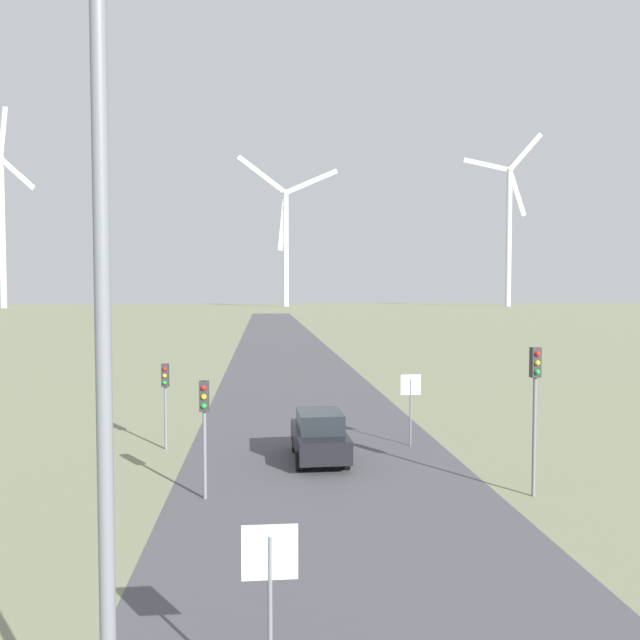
{
  "coord_description": "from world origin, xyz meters",
  "views": [
    {
      "loc": [
        -2.12,
        -2.23,
        6.2
      ],
      "look_at": [
        0.0,
        20.95,
        5.1
      ],
      "focal_mm": 35.0,
      "sensor_mm": 36.0,
      "label": 1
    }
  ],
  "objects_px": {
    "stop_sign_far": "(411,396)",
    "wind_turbine_center": "(509,225)",
    "streetlamp": "(102,271)",
    "wind_turbine_left": "(286,235)",
    "traffic_light_post_near_right": "(535,388)",
    "wind_turbine_far_left": "(2,219)",
    "traffic_light_post_near_left": "(204,413)",
    "stop_sign_near": "(270,584)",
    "car_approaching": "(319,436)",
    "traffic_light_post_mid_left": "(165,387)"
  },
  "relations": [
    {
      "from": "stop_sign_far",
      "to": "wind_turbine_center",
      "type": "distance_m",
      "value": 237.01
    },
    {
      "from": "streetlamp",
      "to": "wind_turbine_left",
      "type": "bearing_deg",
      "value": 87.44
    },
    {
      "from": "stop_sign_far",
      "to": "traffic_light_post_near_right",
      "type": "height_order",
      "value": "traffic_light_post_near_right"
    },
    {
      "from": "wind_turbine_far_left",
      "to": "wind_turbine_left",
      "type": "relative_size",
      "value": 1.22
    },
    {
      "from": "stop_sign_far",
      "to": "traffic_light_post_near_left",
      "type": "bearing_deg",
      "value": -142.93
    },
    {
      "from": "traffic_light_post_near_right",
      "to": "wind_turbine_left",
      "type": "height_order",
      "value": "wind_turbine_left"
    },
    {
      "from": "stop_sign_far",
      "to": "streetlamp",
      "type": "bearing_deg",
      "value": -113.96
    },
    {
      "from": "traffic_light_post_near_left",
      "to": "traffic_light_post_near_right",
      "type": "height_order",
      "value": "traffic_light_post_near_right"
    },
    {
      "from": "stop_sign_far",
      "to": "wind_turbine_far_left",
      "type": "distance_m",
      "value": 234.43
    },
    {
      "from": "stop_sign_near",
      "to": "car_approaching",
      "type": "bearing_deg",
      "value": 81.88
    },
    {
      "from": "streetlamp",
      "to": "traffic_light_post_near_left",
      "type": "bearing_deg",
      "value": 89.88
    },
    {
      "from": "traffic_light_post_near_right",
      "to": "wind_turbine_left",
      "type": "xyz_separation_m",
      "value": [
        0.91,
        229.94,
        25.02
      ]
    },
    {
      "from": "car_approaching",
      "to": "streetlamp",
      "type": "bearing_deg",
      "value": -103.95
    },
    {
      "from": "streetlamp",
      "to": "wind_turbine_far_left",
      "type": "relative_size",
      "value": 0.14
    },
    {
      "from": "traffic_light_post_mid_left",
      "to": "wind_turbine_center",
      "type": "distance_m",
      "value": 240.59
    },
    {
      "from": "streetlamp",
      "to": "wind_turbine_left",
      "type": "height_order",
      "value": "wind_turbine_left"
    },
    {
      "from": "stop_sign_far",
      "to": "wind_turbine_far_left",
      "type": "relative_size",
      "value": 0.04
    },
    {
      "from": "stop_sign_far",
      "to": "traffic_light_post_near_right",
      "type": "relative_size",
      "value": 0.63
    },
    {
      "from": "streetlamp",
      "to": "stop_sign_far",
      "type": "xyz_separation_m",
      "value": [
        7.62,
        17.15,
        -4.41
      ]
    },
    {
      "from": "traffic_light_post_near_left",
      "to": "car_approaching",
      "type": "height_order",
      "value": "traffic_light_post_near_left"
    },
    {
      "from": "wind_turbine_left",
      "to": "stop_sign_near",
      "type": "bearing_deg",
      "value": -92.14
    },
    {
      "from": "stop_sign_near",
      "to": "traffic_light_post_mid_left",
      "type": "height_order",
      "value": "traffic_light_post_mid_left"
    },
    {
      "from": "car_approaching",
      "to": "traffic_light_post_mid_left",
      "type": "bearing_deg",
      "value": 159.92
    },
    {
      "from": "traffic_light_post_near_left",
      "to": "traffic_light_post_mid_left",
      "type": "relative_size",
      "value": 1.05
    },
    {
      "from": "traffic_light_post_mid_left",
      "to": "wind_turbine_left",
      "type": "xyz_separation_m",
      "value": [
        12.82,
        223.24,
        25.84
      ]
    },
    {
      "from": "car_approaching",
      "to": "wind_turbine_left",
      "type": "xyz_separation_m",
      "value": [
        6.98,
        225.38,
        27.4
      ]
    },
    {
      "from": "wind_turbine_far_left",
      "to": "wind_turbine_center",
      "type": "height_order",
      "value": "wind_turbine_far_left"
    },
    {
      "from": "car_approaching",
      "to": "wind_turbine_center",
      "type": "relative_size",
      "value": 0.06
    },
    {
      "from": "streetlamp",
      "to": "traffic_light_post_mid_left",
      "type": "height_order",
      "value": "streetlamp"
    },
    {
      "from": "stop_sign_near",
      "to": "stop_sign_far",
      "type": "distance_m",
      "value": 16.54
    },
    {
      "from": "streetlamp",
      "to": "traffic_light_post_near_right",
      "type": "relative_size",
      "value": 2.3
    },
    {
      "from": "traffic_light_post_mid_left",
      "to": "wind_turbine_center",
      "type": "relative_size",
      "value": 0.05
    },
    {
      "from": "traffic_light_post_mid_left",
      "to": "car_approaching",
      "type": "height_order",
      "value": "traffic_light_post_mid_left"
    },
    {
      "from": "traffic_light_post_near_left",
      "to": "wind_turbine_center",
      "type": "relative_size",
      "value": 0.05
    },
    {
      "from": "traffic_light_post_near_right",
      "to": "wind_turbine_far_left",
      "type": "xyz_separation_m",
      "value": [
        -101.49,
        216.65,
        28.85
      ]
    },
    {
      "from": "stop_sign_near",
      "to": "car_approaching",
      "type": "relative_size",
      "value": 0.69
    },
    {
      "from": "traffic_light_post_near_right",
      "to": "traffic_light_post_mid_left",
      "type": "distance_m",
      "value": 13.68
    },
    {
      "from": "traffic_light_post_near_right",
      "to": "wind_turbine_center",
      "type": "height_order",
      "value": "wind_turbine_center"
    },
    {
      "from": "traffic_light_post_near_right",
      "to": "wind_turbine_far_left",
      "type": "height_order",
      "value": "wind_turbine_far_left"
    },
    {
      "from": "streetlamp",
      "to": "stop_sign_near",
      "type": "bearing_deg",
      "value": 41.71
    },
    {
      "from": "traffic_light_post_near_left",
      "to": "wind_turbine_center",
      "type": "bearing_deg",
      "value": 65.97
    },
    {
      "from": "traffic_light_post_near_right",
      "to": "wind_turbine_center",
      "type": "distance_m",
      "value": 241.88
    },
    {
      "from": "streetlamp",
      "to": "car_approaching",
      "type": "height_order",
      "value": "streetlamp"
    },
    {
      "from": "stop_sign_near",
      "to": "wind_turbine_center",
      "type": "bearing_deg",
      "value": 67.26
    },
    {
      "from": "stop_sign_near",
      "to": "stop_sign_far",
      "type": "height_order",
      "value": "stop_sign_near"
    },
    {
      "from": "stop_sign_near",
      "to": "traffic_light_post_near_right",
      "type": "relative_size",
      "value": 0.64
    },
    {
      "from": "traffic_light_post_mid_left",
      "to": "car_approaching",
      "type": "xyz_separation_m",
      "value": [
        5.84,
        -2.13,
        -1.55
      ]
    },
    {
      "from": "streetlamp",
      "to": "traffic_light_post_mid_left",
      "type": "xyz_separation_m",
      "value": [
        -2.04,
        17.44,
        -3.94
      ]
    },
    {
      "from": "traffic_light_post_near_left",
      "to": "wind_turbine_center",
      "type": "distance_m",
      "value": 245.17
    },
    {
      "from": "traffic_light_post_near_left",
      "to": "traffic_light_post_near_right",
      "type": "distance_m",
      "value": 9.89
    }
  ]
}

